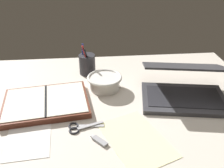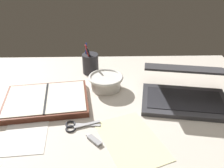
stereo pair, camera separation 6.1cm
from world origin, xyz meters
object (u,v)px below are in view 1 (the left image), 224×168
(bowl, at_px, (105,82))
(planner, at_px, (46,103))
(laptop, at_px, (184,87))
(pen_cup, at_px, (87,64))
(scissors, at_px, (78,127))

(bowl, xyz_separation_m, planner, (-0.25, -0.11, -0.02))
(laptop, height_order, bowl, laptop)
(bowl, height_order, pen_cup, pen_cup)
(pen_cup, height_order, scissors, pen_cup)
(pen_cup, height_order, planner, pen_cup)
(bowl, height_order, scissors, bowl)
(planner, distance_m, scissors, 0.21)
(laptop, bearing_deg, bowl, 172.12)
(planner, bearing_deg, scissors, -56.91)
(bowl, xyz_separation_m, pen_cup, (-0.08, 0.16, 0.02))
(planner, xyz_separation_m, scissors, (0.14, -0.16, -0.01))
(planner, bearing_deg, laptop, -6.63)
(bowl, bearing_deg, pen_cup, 116.05)
(bowl, xyz_separation_m, scissors, (-0.12, -0.27, -0.03))
(bowl, relative_size, pen_cup, 0.99)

